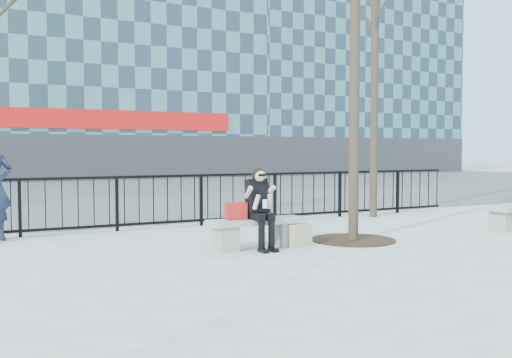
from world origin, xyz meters
name	(u,v)px	position (x,y,z in m)	size (l,w,h in m)	color
ground	(256,248)	(0.00, 0.00, 0.00)	(120.00, 120.00, 0.00)	gray
street_surface	(87,190)	(0.00, 15.00, 0.00)	(60.00, 23.00, 0.01)	#474747
railing	(192,200)	(0.00, 3.00, 0.55)	(14.00, 0.06, 1.10)	black
building_right	(332,32)	(20.00, 27.00, 10.30)	(16.20, 10.20, 20.60)	slate
tree_grate	(353,240)	(1.90, -0.10, 0.01)	(1.50, 1.50, 0.02)	black
bench_main	(256,230)	(0.00, 0.00, 0.30)	(1.65, 0.46, 0.49)	slate
seated_woman	(261,209)	(0.00, -0.16, 0.67)	(0.50, 0.64, 1.34)	black
handbag	(236,211)	(-0.36, 0.02, 0.63)	(0.34, 0.16, 0.28)	#AB1915
shopping_bag	(300,236)	(0.70, -0.25, 0.19)	(0.40, 0.15, 0.38)	#C7BE8D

